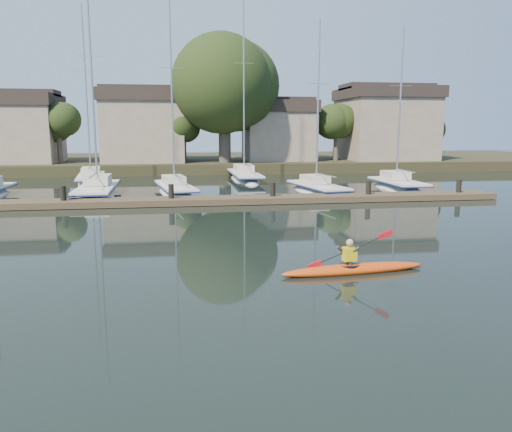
{
  "coord_description": "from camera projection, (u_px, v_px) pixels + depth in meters",
  "views": [
    {
      "loc": [
        -2.41,
        -15.16,
        4.4
      ],
      "look_at": [
        0.29,
        2.75,
        1.2
      ],
      "focal_mm": 35.0,
      "sensor_mm": 36.0,
      "label": 1
    }
  ],
  "objects": [
    {
      "name": "sailboat_5",
      "position": [
        91.0,
        185.0,
        40.68
      ],
      "size": [
        3.3,
        9.39,
        15.22
      ],
      "rotation": [
        0.0,
        0.0,
        0.13
      ],
      "color": "white",
      "rests_on": "ground"
    },
    {
      "name": "dock",
      "position": [
        223.0,
        200.0,
        29.47
      ],
      "size": [
        34.0,
        2.0,
        1.8
      ],
      "color": "brown",
      "rests_on": "ground"
    },
    {
      "name": "sailboat_4",
      "position": [
        397.0,
        192.0,
        36.36
      ],
      "size": [
        2.32,
        7.57,
        12.85
      ],
      "rotation": [
        0.0,
        0.0,
        0.01
      ],
      "color": "white",
      "rests_on": "ground"
    },
    {
      "name": "sailboat_3",
      "position": [
        317.0,
        196.0,
        34.34
      ],
      "size": [
        3.36,
        8.13,
        12.73
      ],
      "rotation": [
        0.0,
        0.0,
        0.17
      ],
      "color": "white",
      "rests_on": "ground"
    },
    {
      "name": "sailboat_1",
      "position": [
        98.0,
        199.0,
        32.83
      ],
      "size": [
        2.59,
        9.46,
        15.37
      ],
      "rotation": [
        0.0,
        0.0,
        0.03
      ],
      "color": "white",
      "rests_on": "ground"
    },
    {
      "name": "ground",
      "position": [
        260.0,
        268.0,
        15.88
      ],
      "size": [
        160.0,
        160.0,
        0.0
      ],
      "primitive_type": "plane",
      "color": "black",
      "rests_on": "ground"
    },
    {
      "name": "sailboat_2",
      "position": [
        175.0,
        196.0,
        34.24
      ],
      "size": [
        3.46,
        8.88,
        14.35
      ],
      "rotation": [
        0.0,
        0.0,
        0.17
      ],
      "color": "white",
      "rests_on": "ground"
    },
    {
      "name": "shore",
      "position": [
        217.0,
        139.0,
        54.78
      ],
      "size": [
        90.0,
        25.25,
        12.75
      ],
      "color": "#222D16",
      "rests_on": "ground"
    },
    {
      "name": "kayak",
      "position": [
        353.0,
        267.0,
        15.34
      ],
      "size": [
        4.73,
        1.07,
        1.5
      ],
      "rotation": [
        0.0,
        0.0,
        0.1
      ],
      "color": "#D04310",
      "rests_on": "ground"
    },
    {
      "name": "sailboat_6",
      "position": [
        245.0,
        182.0,
        43.14
      ],
      "size": [
        2.32,
        10.54,
        16.72
      ],
      "rotation": [
        0.0,
        0.0,
        0.01
      ],
      "color": "white",
      "rests_on": "ground"
    }
  ]
}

